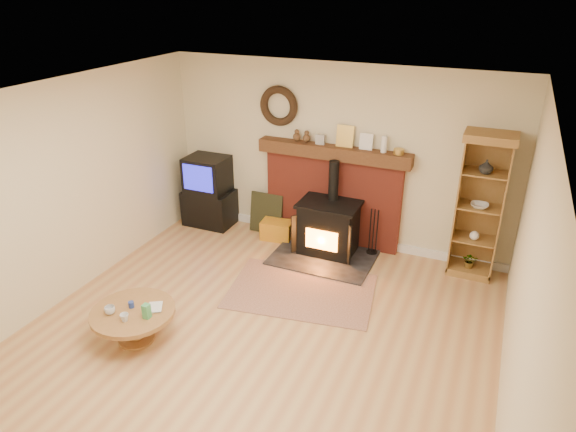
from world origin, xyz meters
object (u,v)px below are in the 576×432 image
at_px(curio_cabinet, 480,206).
at_px(coffee_table, 133,316).
at_px(tv_unit, 209,193).
at_px(wood_stove, 328,229).

relative_size(curio_cabinet, coffee_table, 2.15).
height_order(tv_unit, coffee_table, tv_unit).
relative_size(tv_unit, curio_cabinet, 0.58).
bearing_deg(coffee_table, wood_stove, 64.76).
bearing_deg(tv_unit, curio_cabinet, 1.24).
relative_size(wood_stove, coffee_table, 1.57).
xyz_separation_m(tv_unit, curio_cabinet, (3.97, 0.09, 0.43)).
bearing_deg(wood_stove, curio_cabinet, 8.23).
height_order(wood_stove, tv_unit, wood_stove).
bearing_deg(tv_unit, wood_stove, -5.34).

